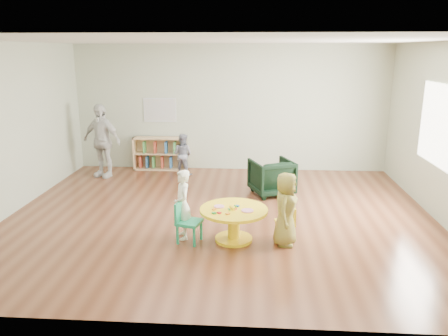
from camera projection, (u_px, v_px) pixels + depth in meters
name	position (u px, v px, depth m)	size (l,w,h in m)	color
room	(221.00, 101.00, 6.76)	(7.10, 7.00, 2.80)	#5B301D
activity_table	(234.00, 219.00, 6.23)	(0.97, 0.97, 0.53)	yellow
kid_chair_left	(186.00, 220.00, 6.20)	(0.39, 0.39, 0.60)	#1C9B68
kid_chair_right	(287.00, 222.00, 6.30)	(0.30, 0.30, 0.50)	yellow
bookshelf	(160.00, 154.00, 10.02)	(1.20, 0.30, 0.75)	tan
alphabet_poster	(160.00, 110.00, 9.88)	(0.74, 0.01, 0.54)	silver
armchair	(272.00, 177.00, 8.27)	(0.72, 0.74, 0.68)	black
child_left	(183.00, 205.00, 6.28)	(0.37, 0.24, 1.02)	white
child_right	(286.00, 209.00, 6.06)	(0.51, 0.33, 1.05)	yellow
toddler	(183.00, 154.00, 9.52)	(0.45, 0.35, 0.92)	#191F3F
adult_caretaker	(102.00, 141.00, 9.33)	(0.93, 0.39, 1.58)	silver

